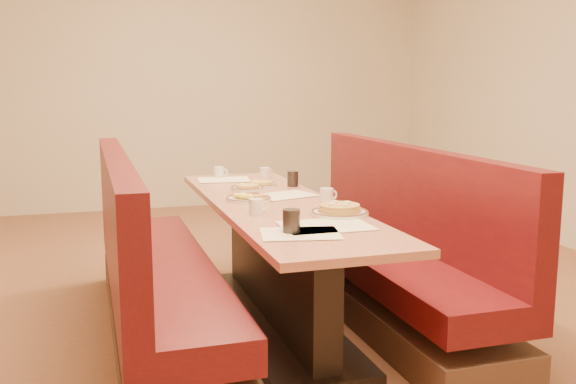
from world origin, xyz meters
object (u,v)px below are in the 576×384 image
object	(u,v)px
eggs_plate	(248,198)
booth_right	(388,257)
pancake_plate	(339,211)
coffee_mug_c	(265,173)
booth_left	(151,278)
soda_tumbler_near	(291,221)
diner_table	(276,265)
coffee_mug_d	(219,172)
soda_tumbler_mid	(293,179)
coffee_mug_a	(327,195)
coffee_mug_b	(257,206)

from	to	relation	value
eggs_plate	booth_right	bearing A→B (deg)	-6.79
pancake_plate	coffee_mug_c	size ratio (longest dim) A/B	2.98
booth_left	booth_right	world-z (taller)	same
pancake_plate	soda_tumbler_near	bearing A→B (deg)	-138.86
diner_table	booth_right	size ratio (longest dim) A/B	1.00
booth_right	eggs_plate	bearing A→B (deg)	173.21
booth_left	coffee_mug_d	xyz separation A→B (m)	(0.62, 1.10, 0.43)
coffee_mug_c	soda_tumbler_near	bearing A→B (deg)	-115.88
booth_left	soda_tumbler_mid	world-z (taller)	booth_left
coffee_mug_d	soda_tumbler_near	bearing A→B (deg)	-70.01
coffee_mug_a	soda_tumbler_near	world-z (taller)	soda_tumbler_near
diner_table	booth_right	bearing A→B (deg)	0.00
diner_table	soda_tumbler_near	xyz separation A→B (m)	(-0.15, -0.78, 0.43)
booth_left	coffee_mug_c	bearing A→B (deg)	46.09
coffee_mug_c	coffee_mug_d	size ratio (longest dim) A/B	1.00
eggs_plate	pancake_plate	bearing A→B (deg)	-57.61
eggs_plate	coffee_mug_a	xyz separation A→B (m)	(0.42, -0.20, 0.03)
diner_table	coffee_mug_c	distance (m)	1.08
diner_table	coffee_mug_c	bearing A→B (deg)	78.02
coffee_mug_a	coffee_mug_c	world-z (taller)	coffee_mug_a
pancake_plate	soda_tumbler_mid	bearing A→B (deg)	86.35
booth_left	coffee_mug_c	distance (m)	1.42
coffee_mug_c	coffee_mug_d	distance (m)	0.34
eggs_plate	coffee_mug_b	distance (m)	0.41
soda_tumbler_near	soda_tumbler_mid	world-z (taller)	soda_tumbler_near
booth_left	coffee_mug_a	xyz separation A→B (m)	(1.02, -0.10, 0.43)
booth_right	soda_tumbler_mid	distance (m)	0.83
diner_table	booth_right	xyz separation A→B (m)	(0.73, 0.00, -0.01)
diner_table	soda_tumbler_mid	xyz separation A→B (m)	(0.28, 0.55, 0.43)
booth_left	coffee_mug_d	distance (m)	1.33
coffee_mug_d	booth_right	bearing A→B (deg)	-31.24
eggs_plate	soda_tumbler_mid	world-z (taller)	soda_tumbler_mid
soda_tumbler_mid	booth_left	bearing A→B (deg)	-151.70
booth_right	soda_tumbler_near	xyz separation A→B (m)	(-0.88, -0.78, 0.44)
diner_table	eggs_plate	world-z (taller)	eggs_plate
diner_table	pancake_plate	xyz separation A→B (m)	(0.22, -0.46, 0.40)
pancake_plate	eggs_plate	world-z (taller)	pancake_plate
coffee_mug_c	pancake_plate	bearing A→B (deg)	-103.93
coffee_mug_b	booth_right	bearing A→B (deg)	7.09
coffee_mug_c	coffee_mug_d	xyz separation A→B (m)	(-0.32, 0.12, 0.00)
coffee_mug_b	soda_tumbler_mid	bearing A→B (deg)	49.95
booth_left	coffee_mug_a	size ratio (longest dim) A/B	22.32
booth_left	coffee_mug_b	size ratio (longest dim) A/B	23.13
pancake_plate	coffee_mug_c	distance (m)	1.43
coffee_mug_d	soda_tumbler_near	size ratio (longest dim) A/B	0.91
booth_right	coffee_mug_c	bearing A→B (deg)	118.30
eggs_plate	coffee_mug_b	xyz separation A→B (m)	(-0.05, -0.40, 0.03)
booth_left	soda_tumbler_near	world-z (taller)	booth_left
eggs_plate	soda_tumbler_near	distance (m)	0.88
coffee_mug_b	coffee_mug_c	distance (m)	1.34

